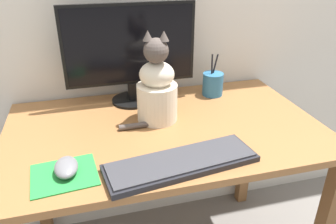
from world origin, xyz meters
name	(u,v)px	position (x,y,z in m)	size (l,w,h in m)	color
desk	(165,151)	(0.00, 0.00, 0.60)	(1.11, 0.67, 0.71)	brown
monitor	(130,51)	(-0.08, 0.24, 0.92)	(0.51, 0.17, 0.39)	black
keyboard	(181,162)	(-0.01, -0.24, 0.72)	(0.46, 0.20, 0.02)	black
mousepad_left	(64,175)	(-0.34, -0.20, 0.71)	(0.19, 0.17, 0.00)	#238438
computer_mouse_left	(66,167)	(-0.33, -0.19, 0.73)	(0.07, 0.10, 0.03)	slate
cat	(157,89)	(-0.01, 0.06, 0.83)	(0.24, 0.18, 0.33)	beige
pen_cup	(213,84)	(0.27, 0.22, 0.75)	(0.09, 0.09, 0.18)	#286089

